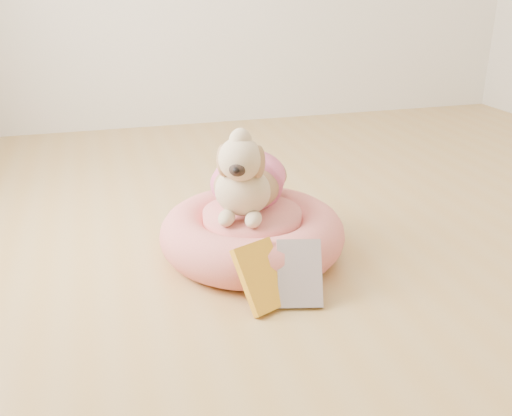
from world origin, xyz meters
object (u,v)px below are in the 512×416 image
object	(u,v)px
pet_bed	(252,234)
book_yellow	(262,276)
dog	(247,164)
book_white	(300,273)

from	to	relation	value
pet_bed	book_yellow	size ratio (longest dim) A/B	3.11
dog	book_white	size ratio (longest dim) A/B	2.13
book_yellow	book_white	xyz separation A→B (m)	(0.12, -0.01, -0.00)
pet_bed	book_white	size ratio (longest dim) A/B	3.14
dog	book_yellow	size ratio (longest dim) A/B	2.11
book_yellow	book_white	bearing A→B (deg)	-26.39
dog	book_white	xyz separation A→B (m)	(0.07, -0.38, -0.25)
dog	book_yellow	distance (m)	0.45
pet_bed	dog	size ratio (longest dim) A/B	1.47
pet_bed	book_yellow	world-z (taller)	book_yellow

